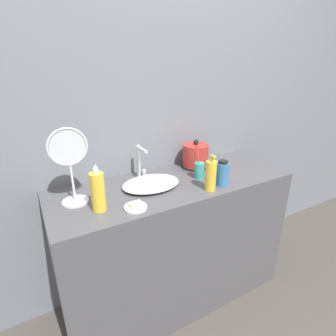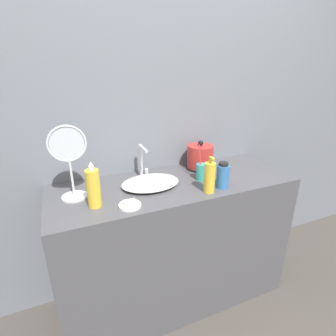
{
  "view_description": "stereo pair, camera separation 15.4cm",
  "coord_description": "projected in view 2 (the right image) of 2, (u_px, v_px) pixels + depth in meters",
  "views": [
    {
      "loc": [
        -0.75,
        -0.97,
        1.55
      ],
      "look_at": [
        -0.05,
        0.27,
        0.99
      ],
      "focal_mm": 28.0,
      "sensor_mm": 36.0,
      "label": 1
    },
    {
      "loc": [
        -0.61,
        -1.04,
        1.55
      ],
      "look_at": [
        -0.05,
        0.27,
        0.99
      ],
      "focal_mm": 28.0,
      "sensor_mm": 36.0,
      "label": 2
    }
  ],
  "objects": [
    {
      "name": "ground_plane",
      "position": [
        191.0,
        324.0,
        1.68
      ],
      "size": [
        12.0,
        12.0,
        0.0
      ],
      "primitive_type": "plane",
      "color": "#47423D"
    },
    {
      "name": "wall_back",
      "position": [
        157.0,
        107.0,
        1.69
      ],
      "size": [
        6.0,
        0.04,
        2.6
      ],
      "color": "slate",
      "rests_on": "ground_plane"
    },
    {
      "name": "vanity_counter",
      "position": [
        174.0,
        242.0,
        1.75
      ],
      "size": [
        1.48,
        0.54,
        0.89
      ],
      "color": "#4C4C51",
      "rests_on": "ground_plane"
    },
    {
      "name": "sink_basin",
      "position": [
        150.0,
        183.0,
        1.53
      ],
      "size": [
        0.34,
        0.25,
        0.04
      ],
      "color": "white",
      "rests_on": "vanity_counter"
    },
    {
      "name": "faucet",
      "position": [
        142.0,
        159.0,
        1.64
      ],
      "size": [
        0.06,
        0.13,
        0.21
      ],
      "color": "silver",
      "rests_on": "vanity_counter"
    },
    {
      "name": "electric_kettle",
      "position": [
        200.0,
        158.0,
        1.78
      ],
      "size": [
        0.19,
        0.19,
        0.2
      ],
      "color": "black",
      "rests_on": "vanity_counter"
    },
    {
      "name": "toothbrush_cup",
      "position": [
        201.0,
        171.0,
        1.61
      ],
      "size": [
        0.06,
        0.06,
        0.22
      ],
      "color": "teal",
      "rests_on": "vanity_counter"
    },
    {
      "name": "lotion_bottle",
      "position": [
        210.0,
        177.0,
        1.44
      ],
      "size": [
        0.06,
        0.06,
        0.21
      ],
      "color": "gold",
      "rests_on": "vanity_counter"
    },
    {
      "name": "shampoo_bottle",
      "position": [
        223.0,
        176.0,
        1.5
      ],
      "size": [
        0.07,
        0.07,
        0.15
      ],
      "color": "#3370B7",
      "rests_on": "vanity_counter"
    },
    {
      "name": "mouthwash_bottle",
      "position": [
        93.0,
        188.0,
        1.28
      ],
      "size": [
        0.07,
        0.07,
        0.24
      ],
      "color": "gold",
      "rests_on": "vanity_counter"
    },
    {
      "name": "soap_dish",
      "position": [
        130.0,
        205.0,
        1.31
      ],
      "size": [
        0.11,
        0.11,
        0.03
      ],
      "color": "white",
      "rests_on": "vanity_counter"
    },
    {
      "name": "vanity_mirror",
      "position": [
        69.0,
        159.0,
        1.33
      ],
      "size": [
        0.19,
        0.13,
        0.39
      ],
      "color": "silver",
      "rests_on": "vanity_counter"
    }
  ]
}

